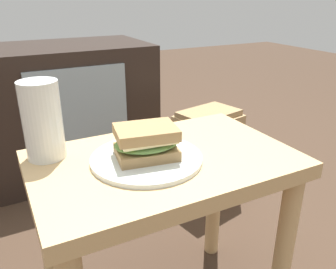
# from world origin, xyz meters

# --- Properties ---
(side_table) EXTENTS (0.56, 0.36, 0.46)m
(side_table) POSITION_xyz_m (0.00, 0.00, 0.37)
(side_table) COLOR tan
(side_table) RESTS_ON ground
(tv_cabinet) EXTENTS (0.96, 0.46, 0.58)m
(tv_cabinet) POSITION_xyz_m (-0.13, 0.95, 0.29)
(tv_cabinet) COLOR black
(tv_cabinet) RESTS_ON ground
(plate) EXTENTS (0.23, 0.23, 0.01)m
(plate) POSITION_xyz_m (-0.04, -0.00, 0.47)
(plate) COLOR silver
(plate) RESTS_ON side_table
(sandwich_front) EXTENTS (0.15, 0.12, 0.07)m
(sandwich_front) POSITION_xyz_m (-0.04, -0.00, 0.50)
(sandwich_front) COLOR #9E7A4C
(sandwich_front) RESTS_ON plate
(beer_glass) EXTENTS (0.08, 0.08, 0.17)m
(beer_glass) POSITION_xyz_m (-0.22, 0.12, 0.54)
(beer_glass) COLOR silver
(beer_glass) RESTS_ON side_table
(paper_bag) EXTENTS (0.26, 0.22, 0.37)m
(paper_bag) POSITION_xyz_m (0.41, 0.44, 0.18)
(paper_bag) COLOR tan
(paper_bag) RESTS_ON ground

